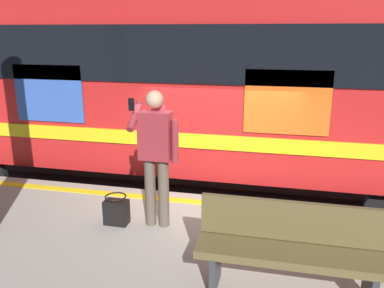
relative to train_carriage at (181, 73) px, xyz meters
name	(u,v)px	position (x,y,z in m)	size (l,w,h in m)	color
ground_plane	(213,247)	(-0.99, 1.82, -2.59)	(26.96, 26.96, 0.00)	#3D3D3F
safety_line	(210,203)	(-0.99, 2.12, -1.68)	(17.62, 0.16, 0.01)	yellow
track_rail_near	(223,213)	(-0.99, 0.71, -2.51)	(23.37, 0.08, 0.16)	slate
track_rail_far	(233,186)	(-0.99, -0.72, -2.51)	(23.37, 0.08, 0.16)	slate
train_carriage	(181,73)	(0.00, 0.00, 0.00)	(11.46, 2.75, 4.10)	red
passenger	(156,148)	(-0.43, 2.92, -0.63)	(0.57, 0.55, 1.78)	brown
handbag	(116,211)	(0.11, 3.03, -1.50)	(0.31, 0.28, 0.40)	black
bench	(291,246)	(-2.11, 3.99, -1.18)	(1.79, 0.44, 0.90)	brown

